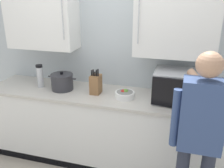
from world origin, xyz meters
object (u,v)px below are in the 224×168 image
Objects in this scene: knife_block at (96,84)px; thermos_flask at (40,76)px; fruit_bowl at (125,94)px; microwave_oven at (180,87)px; stock_pot at (62,82)px; person_figure at (199,131)px.

knife_block is 0.73m from thermos_flask.
thermos_flask is at bearing 177.96° from fruit_bowl.
knife_block reaches higher than thermos_flask.
microwave_oven is 0.94m from knife_block.
microwave_oven reaches higher than thermos_flask.
knife_block is (-0.93, -0.04, -0.05)m from microwave_oven.
microwave_oven is 2.71× the size of fruit_bowl.
thermos_flask is (-0.30, 0.00, 0.05)m from stock_pot.
knife_block is (0.43, 0.00, 0.02)m from stock_pot.
stock_pot is at bearing -0.70° from thermos_flask.
microwave_oven is at bearing 1.50° from thermos_flask.
person_figure reaches higher than fruit_bowl.
microwave_oven is 0.73m from person_figure.
person_figure is (1.84, -0.65, -0.08)m from thermos_flask.
stock_pot is 1.19× the size of knife_block.
microwave_oven is at bearing 8.02° from fruit_bowl.
microwave_oven reaches higher than knife_block.
knife_block is at bearing 0.40° from stock_pot.
stock_pot is at bearing -179.60° from knife_block.
microwave_oven is 1.36m from stock_pot.
thermos_flask is at bearing 179.95° from knife_block.
fruit_bowl is at bearing -171.98° from microwave_oven.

